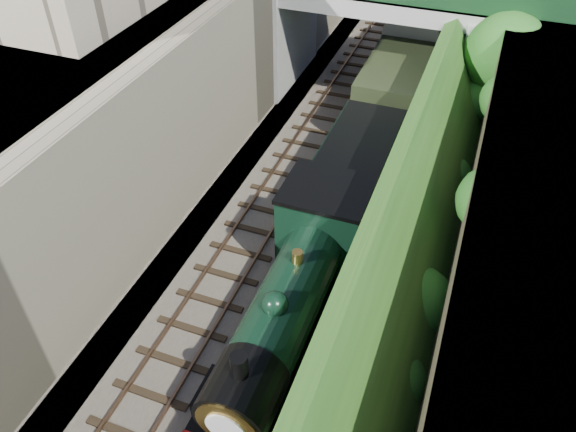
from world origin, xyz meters
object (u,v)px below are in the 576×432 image
at_px(road_bridge, 407,26).
at_px(tree, 508,58).
at_px(tender, 357,173).
at_px(locomotive, 295,297).

xyz_separation_m(road_bridge, tree, (4.97, -3.37, 0.57)).
bearing_deg(road_bridge, tender, -88.47).
bearing_deg(road_bridge, locomotive, -89.14).
bearing_deg(locomotive, tree, 70.87).
distance_m(road_bridge, tender, 9.91).
bearing_deg(tender, tree, 52.88).
xyz_separation_m(road_bridge, locomotive, (0.26, -16.96, -2.18)).
xyz_separation_m(tree, locomotive, (-4.71, -13.59, -2.75)).
bearing_deg(road_bridge, tree, -34.14).
relative_size(tree, locomotive, 0.65).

